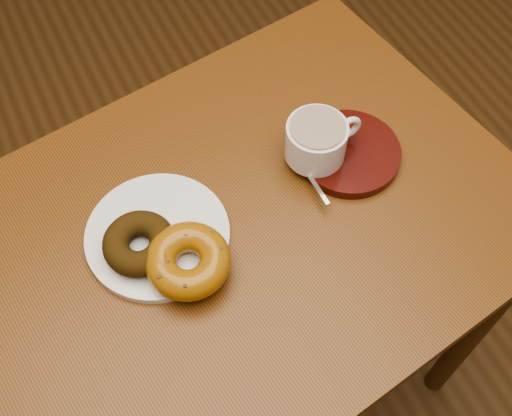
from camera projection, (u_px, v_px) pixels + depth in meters
name	position (u px, v px, depth m)	size (l,w,h in m)	color
cafe_table	(245.00, 259.00, 1.05)	(0.92, 0.75, 0.78)	brown
donut_plate	(158.00, 235.00, 0.92)	(0.21, 0.21, 0.01)	silver
donut_cinnamon	(139.00, 243.00, 0.89)	(0.10, 0.10, 0.04)	#38240B
donut_caramel	(188.00, 261.00, 0.87)	(0.16, 0.16, 0.04)	#995E10
saucer	(348.00, 153.00, 1.00)	(0.16, 0.16, 0.02)	#380B07
coffee_cup	(317.00, 140.00, 0.96)	(0.12, 0.09, 0.07)	silver
teaspoon	(302.00, 164.00, 0.97)	(0.02, 0.11, 0.01)	silver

